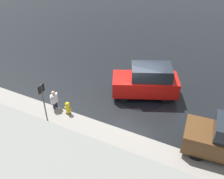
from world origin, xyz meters
TOP-DOWN VIEW (x-y plane):
  - ground_plane at (0.00, 0.00)m, footprint 60.00×60.00m
  - kerb_strip at (0.00, 4.20)m, footprint 24.00×3.20m
  - moving_hatchback at (-0.40, -0.85)m, footprint 4.25×3.14m
  - fire_hydrant at (2.89, 2.77)m, footprint 0.42×0.31m
  - pedestrian at (3.83, 2.72)m, footprint 0.26×0.57m
  - metal_railing at (-0.67, 5.60)m, footprint 7.94×0.04m
  - sign_post at (3.55, 3.81)m, footprint 0.07×0.44m
  - puddle_patch at (-0.26, -0.55)m, footprint 2.84×2.84m

SIDE VIEW (x-z plane):
  - ground_plane at x=0.00m, z-range 0.00..0.00m
  - puddle_patch at x=-0.26m, z-range 0.00..0.01m
  - kerb_strip at x=0.00m, z-range 0.00..0.04m
  - fire_hydrant at x=2.89m, z-range 0.00..0.80m
  - pedestrian at x=3.83m, z-range 0.07..1.29m
  - metal_railing at x=-0.67m, z-range 0.20..1.25m
  - moving_hatchback at x=-0.40m, z-range 0.00..2.06m
  - sign_post at x=3.55m, z-range 0.38..2.78m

